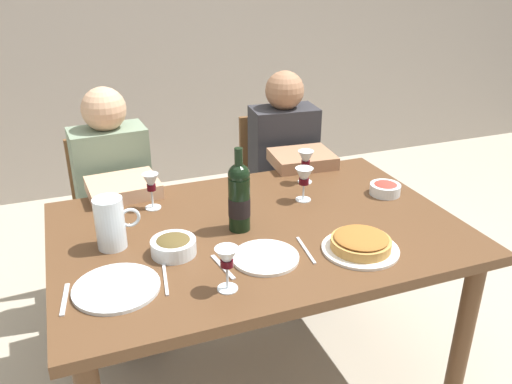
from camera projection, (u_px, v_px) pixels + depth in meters
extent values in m
plane|color=#B2A893|center=(258.00, 381.00, 2.27)|extent=(8.00, 8.00, 0.00)
cube|color=#A3998E|center=(139.00, 0.00, 3.69)|extent=(8.00, 0.10, 2.80)
cube|color=brown|center=(258.00, 232.00, 1.96)|extent=(1.50, 1.00, 0.04)
cylinder|color=brown|center=(462.00, 339.00, 1.98)|extent=(0.07, 0.07, 0.72)
cylinder|color=brown|center=(80.00, 291.00, 2.26)|extent=(0.07, 0.07, 0.72)
cylinder|color=brown|center=(350.00, 237.00, 2.69)|extent=(0.07, 0.07, 0.72)
cylinder|color=black|center=(239.00, 204.00, 1.89)|extent=(0.08, 0.08, 0.20)
sphere|color=black|center=(239.00, 174.00, 1.85)|extent=(0.08, 0.08, 0.08)
cylinder|color=black|center=(239.00, 160.00, 1.82)|extent=(0.03, 0.03, 0.09)
cylinder|color=black|center=(239.00, 206.00, 1.90)|extent=(0.08, 0.08, 0.07)
cylinder|color=silver|center=(110.00, 223.00, 1.78)|extent=(0.10, 0.10, 0.18)
cylinder|color=silver|center=(111.00, 232.00, 1.79)|extent=(0.09, 0.09, 0.11)
torus|color=silver|center=(130.00, 218.00, 1.80)|extent=(0.07, 0.01, 0.07)
cylinder|color=white|center=(360.00, 249.00, 1.79)|extent=(0.27, 0.27, 0.01)
cylinder|color=#C18E47|center=(361.00, 243.00, 1.78)|extent=(0.21, 0.21, 0.03)
ellipsoid|color=#9E6028|center=(361.00, 237.00, 1.77)|extent=(0.19, 0.19, 0.02)
cylinder|color=silver|center=(385.00, 189.00, 2.21)|extent=(0.13, 0.13, 0.05)
ellipsoid|color=#B2382D|center=(385.00, 186.00, 2.20)|extent=(0.11, 0.11, 0.03)
cylinder|color=silver|center=(174.00, 247.00, 1.76)|extent=(0.15, 0.15, 0.05)
ellipsoid|color=brown|center=(173.00, 242.00, 1.76)|extent=(0.13, 0.13, 0.04)
cylinder|color=silver|center=(303.00, 199.00, 2.16)|extent=(0.06, 0.06, 0.00)
cylinder|color=silver|center=(303.00, 192.00, 2.15)|extent=(0.01, 0.01, 0.06)
cone|color=silver|center=(304.00, 177.00, 2.12)|extent=(0.07, 0.07, 0.07)
cylinder|color=#470A14|center=(304.00, 181.00, 2.13)|extent=(0.04, 0.04, 0.03)
cylinder|color=silver|center=(305.00, 182.00, 2.33)|extent=(0.06, 0.06, 0.00)
cylinder|color=silver|center=(305.00, 174.00, 2.32)|extent=(0.01, 0.01, 0.07)
cone|color=silver|center=(306.00, 159.00, 2.29)|extent=(0.07, 0.07, 0.07)
cylinder|color=#470A14|center=(306.00, 163.00, 2.30)|extent=(0.04, 0.04, 0.03)
cylinder|color=silver|center=(228.00, 288.00, 1.59)|extent=(0.06, 0.06, 0.00)
cylinder|color=silver|center=(227.00, 277.00, 1.57)|extent=(0.01, 0.01, 0.08)
cone|color=silver|center=(227.00, 258.00, 1.54)|extent=(0.07, 0.07, 0.06)
cylinder|color=#470A14|center=(227.00, 263.00, 1.55)|extent=(0.04, 0.04, 0.02)
cylinder|color=silver|center=(153.00, 208.00, 2.10)|extent=(0.06, 0.06, 0.00)
cylinder|color=silver|center=(152.00, 199.00, 2.08)|extent=(0.01, 0.01, 0.07)
cone|color=silver|center=(151.00, 182.00, 2.05)|extent=(0.06, 0.06, 0.07)
cylinder|color=#470A14|center=(151.00, 187.00, 2.06)|extent=(0.04, 0.04, 0.03)
cylinder|color=white|center=(265.00, 257.00, 1.74)|extent=(0.23, 0.23, 0.01)
cylinder|color=silver|center=(117.00, 288.00, 1.58)|extent=(0.26, 0.26, 0.01)
cube|color=silver|center=(223.00, 267.00, 1.70)|extent=(0.04, 0.16, 0.00)
cube|color=silver|center=(306.00, 250.00, 1.79)|extent=(0.03, 0.18, 0.00)
cube|color=silver|center=(165.00, 279.00, 1.63)|extent=(0.03, 0.18, 0.00)
cube|color=silver|center=(65.00, 299.00, 1.54)|extent=(0.04, 0.16, 0.00)
cube|color=brown|center=(117.00, 224.00, 2.61)|extent=(0.43, 0.43, 0.02)
cube|color=brown|center=(106.00, 172.00, 2.68)|extent=(0.36, 0.05, 0.40)
cylinder|color=brown|center=(94.00, 289.00, 2.50)|extent=(0.04, 0.04, 0.45)
cylinder|color=brown|center=(163.00, 272.00, 2.63)|extent=(0.04, 0.04, 0.45)
cylinder|color=brown|center=(84.00, 255.00, 2.78)|extent=(0.04, 0.04, 0.45)
cylinder|color=brown|center=(147.00, 242.00, 2.91)|extent=(0.04, 0.04, 0.45)
cube|color=gray|center=(112.00, 179.00, 2.47)|extent=(0.35, 0.22, 0.50)
sphere|color=tan|center=(104.00, 109.00, 2.33)|extent=(0.20, 0.20, 0.20)
cube|color=#33333D|center=(126.00, 243.00, 2.42)|extent=(0.33, 0.40, 0.14)
cube|color=#33333D|center=(139.00, 309.00, 2.40)|extent=(0.28, 0.14, 0.40)
cube|color=tan|center=(123.00, 187.00, 2.21)|extent=(0.30, 0.26, 0.06)
cube|color=brown|center=(279.00, 194.00, 2.93)|extent=(0.43, 0.43, 0.02)
cube|color=brown|center=(270.00, 148.00, 3.01)|extent=(0.36, 0.06, 0.40)
cylinder|color=brown|center=(259.00, 249.00, 2.84)|extent=(0.04, 0.04, 0.45)
cylinder|color=brown|center=(317.00, 241.00, 2.92)|extent=(0.04, 0.04, 0.45)
cylinder|color=brown|center=(243.00, 222.00, 3.14)|extent=(0.04, 0.04, 0.45)
cylinder|color=brown|center=(296.00, 214.00, 3.22)|extent=(0.04, 0.04, 0.45)
cube|color=#2D2D33|center=(283.00, 153.00, 2.79)|extent=(0.36, 0.23, 0.50)
sphere|color=#9E7051|center=(285.00, 90.00, 2.65)|extent=(0.20, 0.20, 0.20)
cube|color=#33333D|center=(294.00, 210.00, 2.73)|extent=(0.34, 0.40, 0.14)
cube|color=#33333D|center=(302.00, 269.00, 2.71)|extent=(0.28, 0.14, 0.40)
cube|color=#9E7051|center=(302.00, 159.00, 2.52)|extent=(0.31, 0.26, 0.06)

